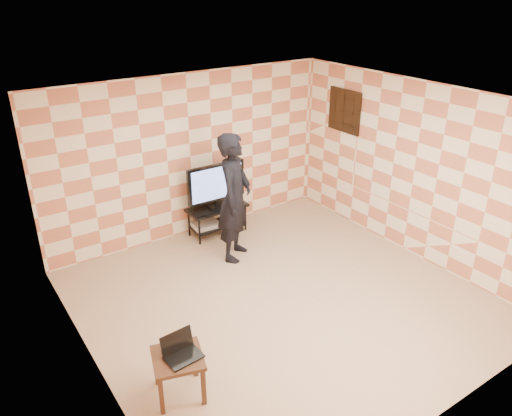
# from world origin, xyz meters

# --- Properties ---
(floor) EXTENTS (5.00, 5.00, 0.00)m
(floor) POSITION_xyz_m (0.00, 0.00, 0.00)
(floor) COLOR tan
(floor) RESTS_ON ground
(wall_back) EXTENTS (5.00, 0.02, 2.70)m
(wall_back) POSITION_xyz_m (0.00, 2.50, 1.35)
(wall_back) COLOR beige
(wall_back) RESTS_ON ground
(wall_front) EXTENTS (5.00, 0.02, 2.70)m
(wall_front) POSITION_xyz_m (0.00, -2.50, 1.35)
(wall_front) COLOR beige
(wall_front) RESTS_ON ground
(wall_left) EXTENTS (0.02, 5.00, 2.70)m
(wall_left) POSITION_xyz_m (-2.50, 0.00, 1.35)
(wall_left) COLOR beige
(wall_left) RESTS_ON ground
(wall_right) EXTENTS (0.02, 5.00, 2.70)m
(wall_right) POSITION_xyz_m (2.50, 0.00, 1.35)
(wall_right) COLOR beige
(wall_right) RESTS_ON ground
(ceiling) EXTENTS (5.00, 5.00, 0.02)m
(ceiling) POSITION_xyz_m (0.00, 0.00, 2.70)
(ceiling) COLOR white
(ceiling) RESTS_ON wall_back
(wall_art) EXTENTS (0.04, 0.72, 0.72)m
(wall_art) POSITION_xyz_m (2.47, 1.55, 1.95)
(wall_art) COLOR black
(wall_art) RESTS_ON wall_right
(tv_stand) EXTENTS (1.02, 0.46, 0.50)m
(tv_stand) POSITION_xyz_m (0.28, 2.17, 0.37)
(tv_stand) COLOR black
(tv_stand) RESTS_ON floor
(tv) EXTENTS (1.04, 0.20, 0.75)m
(tv) POSITION_xyz_m (0.28, 2.17, 0.92)
(tv) COLOR black
(tv) RESTS_ON tv_stand
(dvd_player) EXTENTS (0.46, 0.34, 0.07)m
(dvd_player) POSITION_xyz_m (0.06, 2.18, 0.21)
(dvd_player) COLOR silver
(dvd_player) RESTS_ON tv_stand
(game_console) EXTENTS (0.21, 0.16, 0.04)m
(game_console) POSITION_xyz_m (0.62, 2.18, 0.19)
(game_console) COLOR silver
(game_console) RESTS_ON tv_stand
(side_table) EXTENTS (0.64, 0.64, 0.50)m
(side_table) POSITION_xyz_m (-1.90, -0.76, 0.41)
(side_table) COLOR #361C11
(side_table) RESTS_ON floor
(laptop) EXTENTS (0.38, 0.31, 0.24)m
(laptop) POSITION_xyz_m (-1.86, -0.77, 0.55)
(laptop) COLOR black
(laptop) RESTS_ON side_table
(person) EXTENTS (0.87, 0.84, 2.00)m
(person) POSITION_xyz_m (0.12, 1.35, 1.00)
(person) COLOR black
(person) RESTS_ON floor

